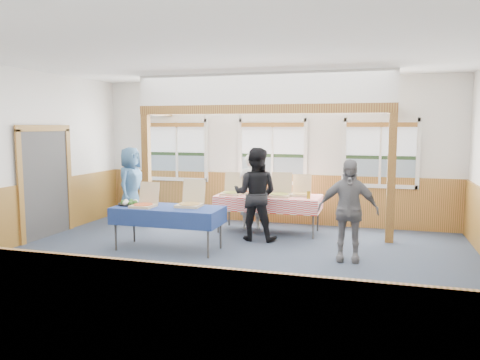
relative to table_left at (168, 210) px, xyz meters
name	(u,v)px	position (x,y,z in m)	size (l,w,h in m)	color
floor	(224,266)	(1.24, -0.66, -0.70)	(8.00, 8.00, 0.00)	#282F42
ceiling	(223,55)	(1.24, -0.66, 2.50)	(8.00, 8.00, 0.00)	white
wall_back	(273,151)	(1.24, 2.84, 0.90)	(8.00, 8.00, 0.00)	silver
wall_front	(86,196)	(1.24, -4.16, 0.90)	(8.00, 8.00, 0.00)	silver
wall_left	(7,158)	(-2.76, -0.66, 0.90)	(8.00, 8.00, 0.00)	silver
wainscot_back	(272,198)	(1.24, 2.82, -0.15)	(7.98, 0.05, 1.10)	brown
wainscot_front	(92,320)	(1.24, -4.13, -0.15)	(7.98, 0.05, 1.10)	brown
wainscot_left	(12,217)	(-2.74, -0.66, -0.15)	(0.05, 6.98, 1.10)	brown
cased_opening	(45,183)	(-2.72, 0.24, 0.35)	(0.06, 1.30, 2.10)	#373737
window_left	(177,147)	(-1.06, 2.80, 0.98)	(1.56, 0.10, 1.46)	white
window_mid	(272,148)	(1.24, 2.80, 0.98)	(1.56, 0.10, 1.46)	white
window_right	(381,149)	(3.54, 2.80, 0.98)	(1.56, 0.10, 1.46)	white
post_left	(147,171)	(-1.26, 1.64, 0.50)	(0.15, 0.15, 2.40)	#613015
post_right	(391,178)	(3.74, 1.64, 0.50)	(0.15, 0.15, 2.40)	#613015
cross_beam	(260,109)	(1.24, 1.64, 1.79)	(5.15, 0.18, 0.18)	#613015
table_left	(168,210)	(0.00, 0.00, 0.00)	(2.06, 1.59, 0.76)	#373737
table_right	(269,198)	(1.38, 1.84, 0.01)	(2.24, 1.32, 0.76)	#373737
pizza_box_a	(144,203)	(-0.40, -0.11, 0.12)	(0.38, 0.47, 0.41)	#D2BF8C
pizza_box_b	(190,203)	(0.35, 0.16, 0.12)	(0.44, 0.52, 0.45)	#D2BF8C
pizza_box_c	(232,191)	(0.62, 1.74, 0.12)	(0.43, 0.51, 0.44)	#D2BF8C
pizza_box_d	(254,190)	(1.02, 2.03, 0.12)	(0.44, 0.52, 0.44)	#D2BF8C
pizza_box_e	(280,193)	(1.62, 1.76, 0.12)	(0.44, 0.53, 0.46)	#D2BF8C
pizza_box_f	(301,193)	(2.02, 1.98, 0.12)	(0.42, 0.50, 0.42)	#D2BF8C
veggie_tray	(130,203)	(-0.75, 0.00, 0.09)	(0.41, 0.41, 0.09)	black
drink_glass	(309,195)	(2.23, 1.59, 0.13)	(0.07, 0.07, 0.15)	olive
woman_white	(251,191)	(0.94, 2.06, 0.10)	(0.58, 0.38, 1.60)	silver
woman_black	(255,194)	(1.29, 1.11, 0.18)	(0.86, 0.67, 1.76)	black
man_blue	(131,185)	(-1.84, 1.96, 0.15)	(0.83, 0.54, 1.69)	#3A6593
person_grey	(348,210)	(3.05, 0.19, 0.12)	(0.96, 0.40, 1.64)	slate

